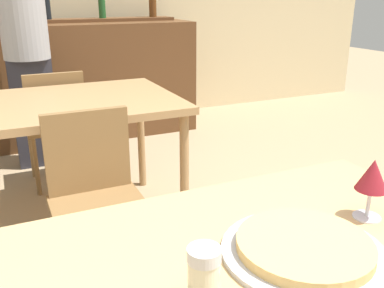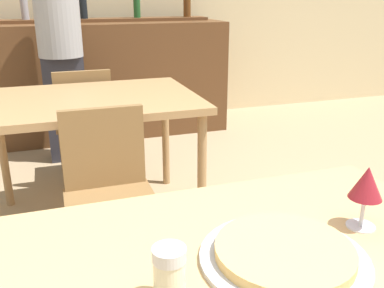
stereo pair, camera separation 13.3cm
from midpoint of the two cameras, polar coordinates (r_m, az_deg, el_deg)
name	(u,v)px [view 2 (the right image)]	position (r m, az deg, el deg)	size (l,w,h in m)	color
dining_table_far	(91,111)	(2.48, -11.86, 4.36)	(1.19, 0.88, 0.77)	#A87F51
bar_counter	(90,81)	(4.19, -12.56, 8.18)	(2.60, 0.56, 1.07)	brown
bar_back_shelf	(87,16)	(4.27, -12.88, 16.33)	(2.39, 0.24, 0.33)	brown
chair_far_side_front	(109,187)	(1.97, -9.15, -5.74)	(0.40, 0.40, 0.84)	olive
chair_far_side_back	(84,117)	(3.12, -13.05, 3.53)	(0.40, 0.40, 0.84)	olive
pizza_tray	(284,254)	(0.98, 16.14, -14.04)	(0.36, 0.36, 0.04)	#B7B7BC
cheese_shaker	(170,275)	(0.81, 1.93, -17.25)	(0.06, 0.06, 0.11)	beige
person_standing	(60,41)	(3.54, -16.18, 13.04)	(0.34, 0.34, 1.78)	#2D2D38
wine_glass	(367,185)	(1.12, 25.46, -4.99)	(0.08, 0.08, 0.16)	silver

